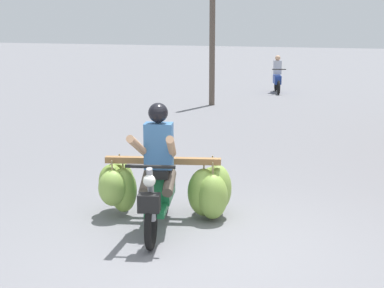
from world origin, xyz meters
name	(u,v)px	position (x,y,z in m)	size (l,w,h in m)	color
ground_plane	(198,252)	(0.00, 0.00, 0.00)	(120.00, 120.00, 0.00)	slate
motorbike_main_loaded	(168,185)	(-0.79, 0.82, 0.47)	(1.80, 1.97, 1.58)	black
motorbike_distant_ahead_left	(277,78)	(-3.44, 15.18, 0.57)	(0.76, 1.54, 1.40)	black
utility_pole	(212,15)	(-4.39, 11.03, 2.80)	(0.18, 0.18, 5.61)	brown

